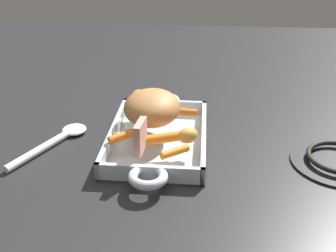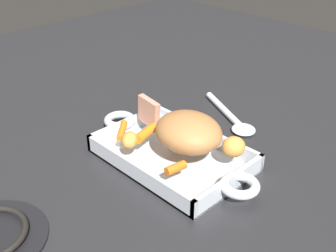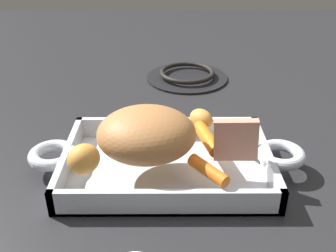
% 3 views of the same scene
% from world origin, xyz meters
% --- Properties ---
extents(ground_plane, '(2.15, 2.15, 0.00)m').
position_xyz_m(ground_plane, '(0.00, 0.00, 0.00)').
color(ground_plane, '#232326').
extents(roasting_dish, '(0.41, 0.21, 0.04)m').
position_xyz_m(roasting_dish, '(0.00, 0.00, 0.01)').
color(roasting_dish, silver).
rests_on(roasting_dish, ground_plane).
extents(pork_roast, '(0.14, 0.13, 0.07)m').
position_xyz_m(pork_roast, '(0.03, 0.02, 0.07)').
color(pork_roast, '#B07440').
rests_on(pork_roast, roasting_dish).
extents(roast_slice_outer, '(0.07, 0.02, 0.06)m').
position_xyz_m(roast_slice_outer, '(-0.10, 0.02, 0.07)').
color(roast_slice_outer, tan).
rests_on(roast_slice_outer, roasting_dish).
extents(baby_carrot_long, '(0.04, 0.08, 0.02)m').
position_xyz_m(baby_carrot_long, '(-0.06, -0.01, 0.05)').
color(baby_carrot_long, orange).
rests_on(baby_carrot_long, roasting_dish).
extents(baby_carrot_northeast, '(0.02, 0.04, 0.02)m').
position_xyz_m(baby_carrot_northeast, '(0.07, -0.06, 0.05)').
color(baby_carrot_northeast, orange).
rests_on(baby_carrot_northeast, roasting_dish).
extents(baby_carrot_northwest, '(0.05, 0.06, 0.02)m').
position_xyz_m(baby_carrot_northwest, '(-0.11, -0.04, 0.05)').
color(baby_carrot_northwest, orange).
rests_on(baby_carrot_northwest, roasting_dish).
extents(baby_carrot_center_right, '(0.05, 0.06, 0.02)m').
position_xyz_m(baby_carrot_center_right, '(-0.05, 0.07, 0.05)').
color(baby_carrot_center_right, orange).
rests_on(baby_carrot_center_right, roasting_dish).
extents(potato_near_roast, '(0.06, 0.06, 0.04)m').
position_xyz_m(potato_near_roast, '(0.11, 0.06, 0.06)').
color(potato_near_roast, gold).
rests_on(potato_near_roast, roasting_dish).
extents(potato_golden_large, '(0.05, 0.05, 0.03)m').
position_xyz_m(potato_golden_large, '(-0.06, -0.07, 0.05)').
color(potato_golden_large, gold).
rests_on(potato_golden_large, roasting_dish).
extents(serving_spoon, '(0.22, 0.13, 0.02)m').
position_xyz_m(serving_spoon, '(-0.01, 0.22, 0.01)').
color(serving_spoon, white).
rests_on(serving_spoon, ground_plane).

